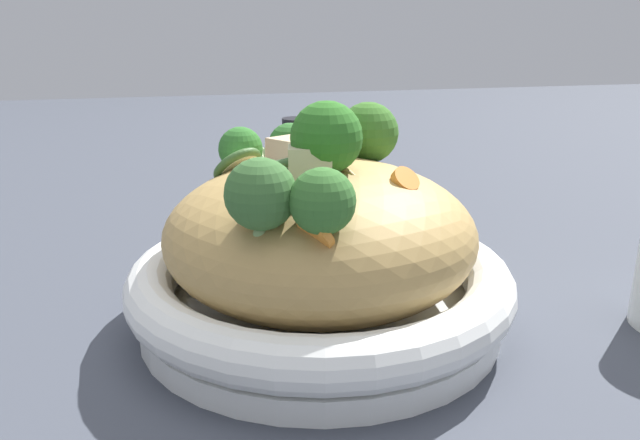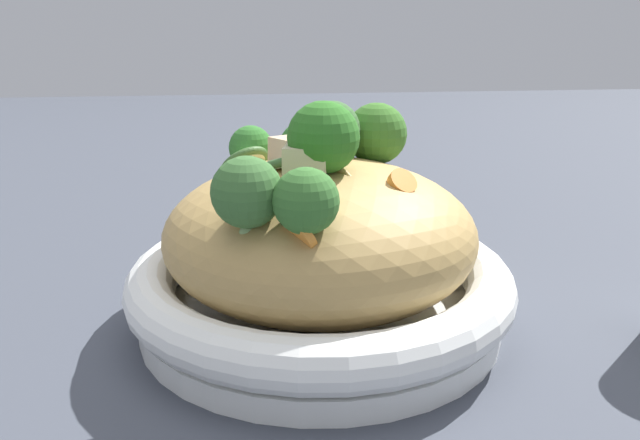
# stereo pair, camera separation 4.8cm
# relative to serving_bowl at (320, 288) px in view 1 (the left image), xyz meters

# --- Properties ---
(ground_plane) EXTENTS (3.00, 3.00, 0.00)m
(ground_plane) POSITION_rel_serving_bowl_xyz_m (0.00, 0.00, -0.03)
(ground_plane) COLOR #3D414C
(serving_bowl) EXTENTS (0.30, 0.30, 0.06)m
(serving_bowl) POSITION_rel_serving_bowl_xyz_m (0.00, 0.00, 0.00)
(serving_bowl) COLOR white
(serving_bowl) RESTS_ON ground_plane
(noodle_heap) EXTENTS (0.24, 0.24, 0.12)m
(noodle_heap) POSITION_rel_serving_bowl_xyz_m (0.00, 0.00, 0.05)
(noodle_heap) COLOR tan
(noodle_heap) RESTS_ON serving_bowl
(broccoli_florets) EXTENTS (0.17, 0.24, 0.09)m
(broccoli_florets) POSITION_rel_serving_bowl_xyz_m (0.00, -0.01, 0.11)
(broccoli_florets) COLOR #97B177
(broccoli_florets) RESTS_ON serving_bowl
(carrot_coins) EXTENTS (0.13, 0.09, 0.04)m
(carrot_coins) POSITION_rel_serving_bowl_xyz_m (0.01, 0.07, 0.09)
(carrot_coins) COLOR orange
(carrot_coins) RESTS_ON serving_bowl
(zucchini_slices) EXTENTS (0.09, 0.14, 0.05)m
(zucchini_slices) POSITION_rel_serving_bowl_xyz_m (0.03, -0.04, 0.09)
(zucchini_slices) COLOR beige
(zucchini_slices) RESTS_ON serving_bowl
(chicken_chunks) EXTENTS (0.04, 0.09, 0.03)m
(chicken_chunks) POSITION_rel_serving_bowl_xyz_m (0.01, 0.00, 0.10)
(chicken_chunks) COLOR beige
(chicken_chunks) RESTS_ON serving_bowl
(soy_sauce_bottle) EXTENTS (0.05, 0.05, 0.12)m
(soy_sauce_bottle) POSITION_rel_serving_bowl_xyz_m (-0.03, -0.25, 0.02)
(soy_sauce_bottle) COLOR black
(soy_sauce_bottle) RESTS_ON ground_plane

